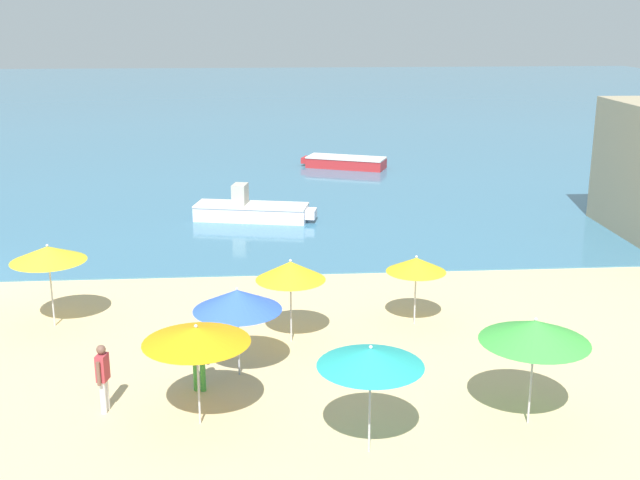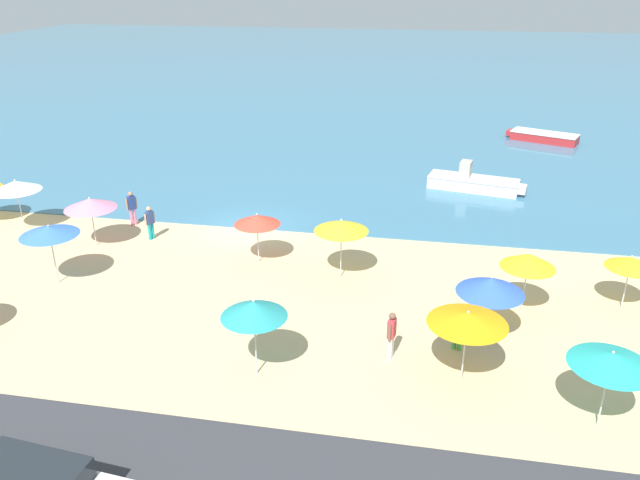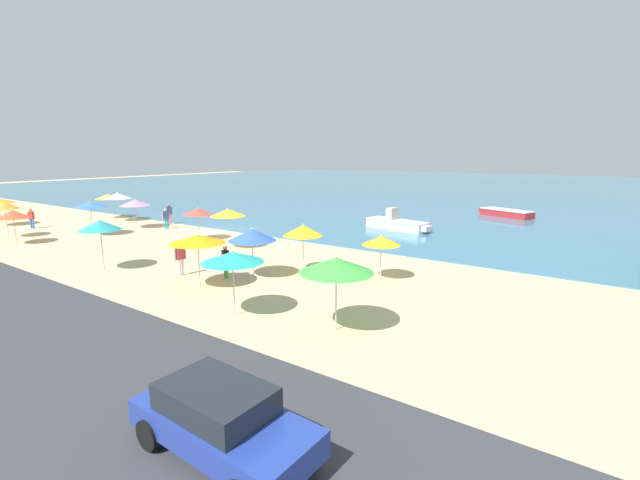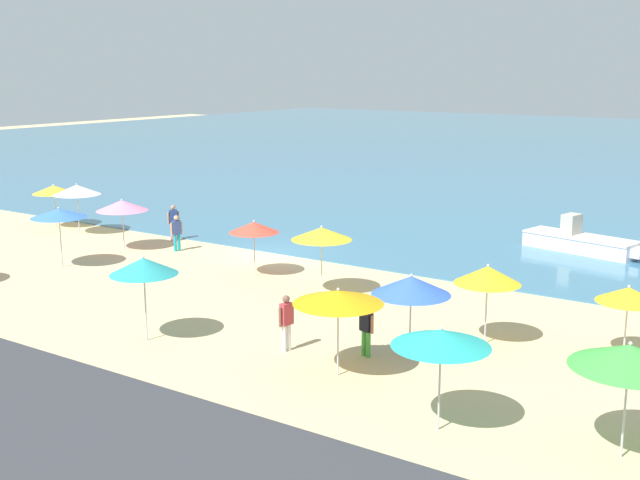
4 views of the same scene
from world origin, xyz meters
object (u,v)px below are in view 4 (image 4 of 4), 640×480
at_px(bather_0, 177,231).
at_px(beach_umbrella_9, 338,297).
at_px(beach_umbrella_12, 629,356).
at_px(beach_umbrella_11, 77,190).
at_px(beach_umbrella_15, 54,189).
at_px(beach_umbrella_5, 488,275).
at_px(skiff_offshore, 581,242).
at_px(beach_umbrella_3, 441,338).
at_px(bather_2, 174,221).
at_px(bather_1, 286,320).
at_px(beach_umbrella_0, 144,266).
at_px(bather_4, 366,326).
at_px(beach_umbrella_7, 628,295).
at_px(beach_umbrella_6, 322,234).
at_px(beach_umbrella_2, 254,227).
at_px(beach_umbrella_10, 59,213).
at_px(beach_umbrella_1, 411,285).
at_px(beach_umbrella_4, 122,205).

bearing_deg(bather_0, beach_umbrella_9, -31.12).
bearing_deg(beach_umbrella_12, beach_umbrella_11, 162.20).
bearing_deg(beach_umbrella_15, bather_0, -3.02).
xyz_separation_m(beach_umbrella_5, skiff_offshore, (-1.22, 13.92, -1.66)).
distance_m(beach_umbrella_3, bather_2, 22.78).
distance_m(bather_0, bather_1, 14.28).
bearing_deg(beach_umbrella_0, bather_2, 130.87).
xyz_separation_m(bather_0, bather_4, (14.11, -6.90, -0.02)).
relative_size(beach_umbrella_0, bather_4, 1.65).
bearing_deg(beach_umbrella_7, beach_umbrella_6, 176.59).
bearing_deg(beach_umbrella_15, beach_umbrella_2, -7.49).
xyz_separation_m(beach_umbrella_15, bather_2, (7.49, 1.00, -1.01)).
height_order(beach_umbrella_0, beach_umbrella_10, beach_umbrella_0).
height_order(beach_umbrella_0, bather_2, beach_umbrella_0).
relative_size(beach_umbrella_3, beach_umbrella_6, 0.96).
height_order(beach_umbrella_6, bather_2, beach_umbrella_6).
height_order(bather_0, bather_2, bather_2).
bearing_deg(beach_umbrella_7, beach_umbrella_5, -164.43).
xyz_separation_m(beach_umbrella_5, bather_0, (-16.52, 3.94, -1.22)).
distance_m(beach_umbrella_9, bather_1, 2.71).
bearing_deg(bather_4, beach_umbrella_7, 32.90).
bearing_deg(beach_umbrella_6, beach_umbrella_7, -3.41).
xyz_separation_m(beach_umbrella_15, bather_4, (23.22, -7.38, -1.10)).
distance_m(beach_umbrella_15, bather_4, 24.40).
bearing_deg(beach_umbrella_5, beach_umbrella_6, 166.48).
bearing_deg(beach_umbrella_9, bather_1, 161.60).
distance_m(beach_umbrella_3, beach_umbrella_10, 20.51).
height_order(beach_umbrella_2, bather_4, beach_umbrella_2).
relative_size(beach_umbrella_1, bather_4, 1.50).
height_order(beach_umbrella_6, bather_4, beach_umbrella_6).
bearing_deg(beach_umbrella_2, beach_umbrella_15, 172.51).
bearing_deg(beach_umbrella_7, beach_umbrella_4, 175.55).
distance_m(beach_umbrella_4, beach_umbrella_12, 25.33).
relative_size(beach_umbrella_11, bather_1, 1.51).
bearing_deg(beach_umbrella_11, beach_umbrella_10, -45.32).
bearing_deg(bather_1, beach_umbrella_3, -20.70).
relative_size(beach_umbrella_3, beach_umbrella_10, 0.98).
xyz_separation_m(beach_umbrella_1, beach_umbrella_9, (-0.85, -2.54, 0.13)).
relative_size(beach_umbrella_10, beach_umbrella_12, 0.98).
bearing_deg(beach_umbrella_4, beach_umbrella_3, -23.95).
height_order(beach_umbrella_0, beach_umbrella_15, beach_umbrella_0).
relative_size(beach_umbrella_5, bather_0, 1.51).
bearing_deg(beach_umbrella_15, beach_umbrella_7, -6.52).
relative_size(beach_umbrella_2, beach_umbrella_7, 1.04).
bearing_deg(beach_umbrella_7, beach_umbrella_11, 173.86).
bearing_deg(beach_umbrella_12, bather_0, 157.26).
bearing_deg(bather_1, beach_umbrella_6, 114.24).
distance_m(beach_umbrella_0, beach_umbrella_2, 8.29).
distance_m(beach_umbrella_0, bather_0, 12.36).
xyz_separation_m(beach_umbrella_9, beach_umbrella_12, (7.56, -0.54, 0.08)).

